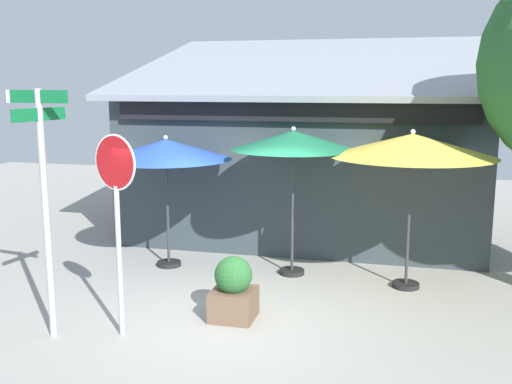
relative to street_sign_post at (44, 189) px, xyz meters
name	(u,v)px	position (x,y,z in m)	size (l,w,h in m)	color
ground_plane	(231,317)	(2.08, 1.28, -2.03)	(28.00, 28.00, 0.10)	#9E9B93
cafe_building	(311,155)	(2.35, 6.92, -0.29)	(7.79, 5.96, 4.48)	#333D42
street_sign_post	(44,189)	(0.00, 0.00, 0.00)	(0.96, 0.90, 3.25)	#A8AAB2
stop_sign	(117,199)	(0.87, 0.25, -0.13)	(0.68, 0.26, 2.68)	#A8AAB2
patio_umbrella_royal_blue_left	(166,150)	(0.32, 3.24, 0.15)	(2.35, 2.35, 2.41)	black
patio_umbrella_forest_green_center	(293,142)	(2.60, 3.32, 0.35)	(2.14, 2.14, 2.59)	black
patio_umbrella_mustard_right	(412,146)	(4.55, 3.09, 0.35)	(2.63, 2.63, 2.60)	black
sidewalk_planter	(234,290)	(2.17, 1.15, -1.56)	(0.61, 0.61, 0.91)	brown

